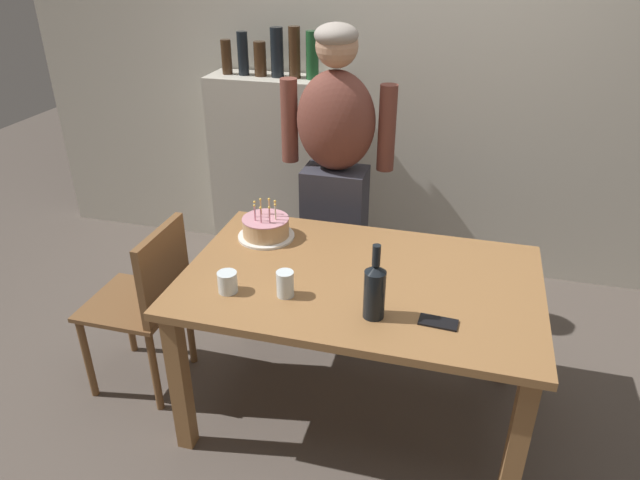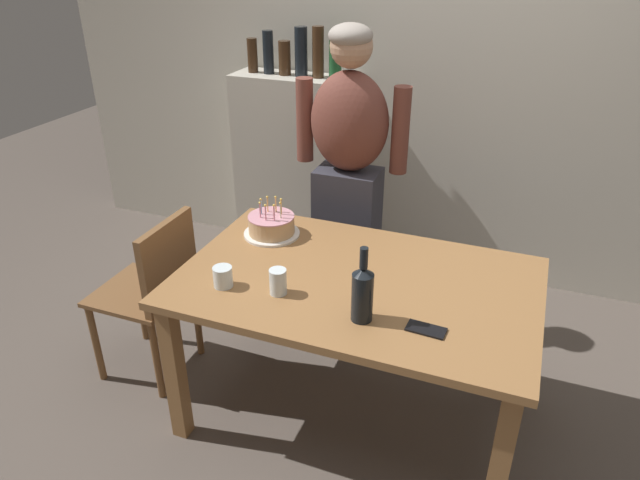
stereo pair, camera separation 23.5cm
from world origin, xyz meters
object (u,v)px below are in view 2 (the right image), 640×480
object	(u,v)px
dining_chair	(155,286)
water_glass_far	(223,277)
water_glass_near	(278,282)
cell_phone	(426,329)
birthday_cake	(271,226)
person_man_bearded	(348,178)
wine_bottle	(362,292)

from	to	relation	value
dining_chair	water_glass_far	bearing A→B (deg)	70.10
water_glass_near	dining_chair	bearing A→B (deg)	168.55
water_glass_near	cell_phone	size ratio (longest dim) A/B	0.75
water_glass_far	dining_chair	world-z (taller)	dining_chair
water_glass_near	dining_chair	distance (m)	0.80
birthday_cake	dining_chair	size ratio (longest dim) A/B	0.31
water_glass_near	person_man_bearded	size ratio (longest dim) A/B	0.07
water_glass_near	wine_bottle	bearing A→B (deg)	-7.41
wine_bottle	cell_phone	xyz separation A→B (m)	(0.24, 0.02, -0.12)
wine_bottle	person_man_bearded	size ratio (longest dim) A/B	0.18
birthday_cake	cell_phone	distance (m)	0.99
cell_phone	birthday_cake	bearing A→B (deg)	154.08
wine_bottle	person_man_bearded	distance (m)	1.09
water_glass_far	person_man_bearded	xyz separation A→B (m)	(0.20, 1.00, 0.09)
water_glass_near	water_glass_far	xyz separation A→B (m)	(-0.23, -0.03, -0.01)
cell_phone	person_man_bearded	size ratio (longest dim) A/B	0.09
birthday_cake	person_man_bearded	xyz separation A→B (m)	(0.21, 0.51, 0.08)
person_man_bearded	dining_chair	xyz separation A→B (m)	(-0.70, -0.82, -0.36)
person_man_bearded	dining_chair	distance (m)	1.14
water_glass_far	birthday_cake	bearing A→B (deg)	91.47
birthday_cake	water_glass_near	world-z (taller)	birthday_cake
person_man_bearded	cell_phone	bearing A→B (deg)	122.78
birthday_cake	dining_chair	bearing A→B (deg)	-147.80
water_glass_far	water_glass_near	bearing A→B (deg)	7.87
dining_chair	water_glass_near	bearing A→B (deg)	78.55
birthday_cake	water_glass_far	bearing A→B (deg)	-88.53
wine_bottle	person_man_bearded	xyz separation A→B (m)	(-0.40, 1.02, 0.01)
person_man_bearded	water_glass_far	bearing A→B (deg)	78.71
wine_bottle	dining_chair	size ratio (longest dim) A/B	0.35
water_glass_near	water_glass_far	distance (m)	0.24
birthday_cake	person_man_bearded	size ratio (longest dim) A/B	0.16
birthday_cake	water_glass_far	size ratio (longest dim) A/B	3.08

